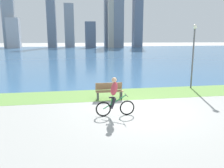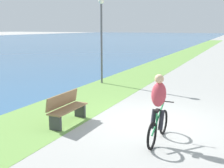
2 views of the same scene
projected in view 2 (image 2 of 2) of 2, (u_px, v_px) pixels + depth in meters
name	position (u px, v px, depth m)	size (l,w,h in m)	color
ground_plane	(153.00, 122.00, 8.36)	(300.00, 300.00, 0.00)	#9E9E99
grass_strip_bayside	(63.00, 109.00, 9.71)	(120.00, 2.82, 0.01)	#6B9947
cyclist_lead	(158.00, 109.00, 6.77)	(1.72, 0.52, 1.71)	black
bench_near_path	(67.00, 108.00, 8.22)	(1.50, 0.47, 0.90)	olive
lamppost_tall	(101.00, 29.00, 13.78)	(0.28, 0.28, 4.20)	#595960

